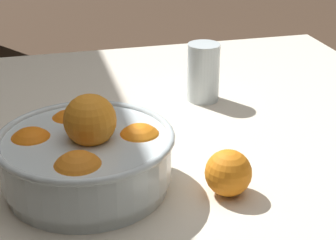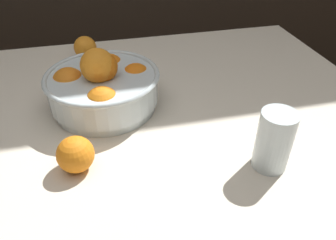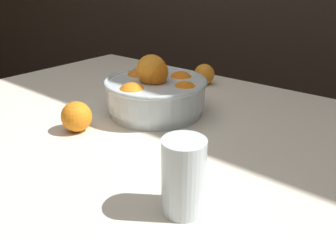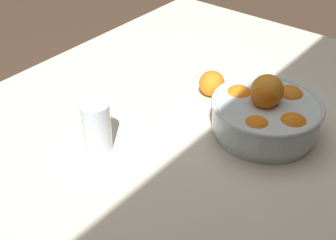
% 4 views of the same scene
% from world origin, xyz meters
% --- Properties ---
extents(dining_table, '(1.36, 1.17, 0.77)m').
position_xyz_m(dining_table, '(0.00, 0.00, 0.71)').
color(dining_table, beige).
rests_on(dining_table, ground_plane).
extents(fruit_bowl, '(0.28, 0.28, 0.16)m').
position_xyz_m(fruit_bowl, '(-0.03, 0.16, 0.83)').
color(fruit_bowl, silver).
rests_on(fruit_bowl, dining_table).
extents(juice_glass, '(0.07, 0.07, 0.13)m').
position_xyz_m(juice_glass, '(0.27, -0.12, 0.83)').
color(juice_glass, '#F4A314').
rests_on(juice_glass, dining_table).
extents(orange_loose_near_bowl, '(0.07, 0.07, 0.07)m').
position_xyz_m(orange_loose_near_bowl, '(-0.10, -0.05, 0.81)').
color(orange_loose_near_bowl, orange).
rests_on(orange_loose_near_bowl, dining_table).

